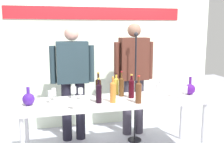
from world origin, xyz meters
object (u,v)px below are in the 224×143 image
at_px(wine_glass_right_4, 168,84).
at_px(wine_bottle_3, 116,85).
at_px(wine_glass_left_4, 74,100).
at_px(wine_glass_right_2, 161,84).
at_px(wine_bottle_6, 131,88).
at_px(decanter_blue_right, 190,89).
at_px(display_table, 115,104).
at_px(wine_glass_left_3, 80,91).
at_px(wine_glass_right_0, 185,90).
at_px(decanter_blue_left, 28,99).
at_px(wine_bottle_1, 98,86).
at_px(wine_bottle_5, 139,92).
at_px(wine_bottle_4, 99,92).
at_px(wine_glass_right_3, 175,88).
at_px(wine_glass_right_1, 158,87).
at_px(presenter_right, 134,72).
at_px(wine_bottle_2, 113,91).
at_px(wine_glass_left_2, 54,92).
at_px(wine_glass_left_0, 50,94).
at_px(presenter_left, 73,76).
at_px(wine_bottle_0, 121,86).
at_px(wine_glass_left_1, 74,90).
at_px(microphone_stand, 135,105).

bearing_deg(wine_glass_right_4, wine_bottle_3, 178.51).
distance_m(wine_glass_left_4, wine_glass_right_2, 1.40).
bearing_deg(wine_bottle_6, decanter_blue_right, -1.98).
distance_m(display_table, decanter_blue_right, 1.07).
xyz_separation_m(wine_glass_left_3, wine_glass_right_0, (1.30, -0.28, 0.01)).
relative_size(decanter_blue_left, wine_bottle_1, 0.68).
xyz_separation_m(wine_bottle_1, wine_bottle_5, (0.41, -0.43, 0.01)).
height_order(wine_bottle_4, wine_glass_right_3, wine_bottle_4).
distance_m(wine_bottle_5, wine_glass_right_2, 0.70).
xyz_separation_m(display_table, wine_glass_right_1, (0.62, 0.08, 0.17)).
relative_size(presenter_right, wine_bottle_1, 5.35).
bearing_deg(wine_glass_right_3, display_table, 177.00).
height_order(wine_glass_left_3, wine_glass_right_2, wine_glass_right_2).
relative_size(wine_glass_right_0, wine_glass_right_3, 1.06).
xyz_separation_m(wine_bottle_2, wine_glass_left_2, (-0.70, 0.26, -0.03)).
relative_size(wine_bottle_3, wine_glass_left_4, 1.98).
bearing_deg(wine_glass_right_0, wine_glass_left_0, 172.98).
relative_size(decanter_blue_right, wine_glass_left_3, 1.61).
bearing_deg(presenter_left, wine_glass_left_0, -117.66).
xyz_separation_m(display_table, wine_glass_left_2, (-0.75, 0.16, 0.17)).
height_order(display_table, presenter_right, presenter_right).
relative_size(wine_bottle_1, wine_glass_right_0, 1.91).
bearing_deg(wine_glass_left_0, wine_glass_right_4, 7.42).
height_order(wine_bottle_0, wine_bottle_3, wine_bottle_0).
relative_size(wine_bottle_1, wine_glass_left_0, 2.06).
distance_m(decanter_blue_left, wine_bottle_0, 1.18).
bearing_deg(wine_glass_left_1, presenter_left, 85.84).
bearing_deg(wine_bottle_0, wine_glass_left_2, 179.73).
bearing_deg(presenter_left, wine_bottle_2, -61.25).
xyz_separation_m(presenter_left, wine_glass_left_4, (-0.08, -0.91, -0.11)).
distance_m(decanter_blue_right, presenter_left, 1.66).
bearing_deg(wine_glass_left_2, presenter_left, 60.29).
distance_m(display_table, microphone_stand, 0.58).
bearing_deg(wine_glass_right_1, wine_bottle_3, 160.69).
relative_size(presenter_right, wine_glass_left_3, 11.37).
distance_m(wine_bottle_2, wine_glass_left_3, 0.43).
bearing_deg(wine_bottle_6, microphone_stand, 63.34).
distance_m(wine_bottle_3, wine_glass_left_3, 0.53).
relative_size(presenter_right, wine_bottle_5, 5.06).
height_order(wine_bottle_0, wine_bottle_4, wine_bottle_0).
bearing_deg(wine_glass_left_0, wine_bottle_6, 0.77).
bearing_deg(wine_bottle_5, presenter_right, 75.41).
relative_size(presenter_left, wine_bottle_5, 4.95).
xyz_separation_m(display_table, wine_bottle_1, (-0.17, 0.23, 0.19)).
distance_m(wine_bottle_3, wine_bottle_5, 0.50).
height_order(wine_bottle_4, wine_glass_right_4, wine_bottle_4).
relative_size(decanter_blue_left, wine_glass_left_2, 1.42).
bearing_deg(wine_glass_right_0, wine_glass_right_4, 95.02).
height_order(wine_bottle_3, wine_glass_right_0, wine_bottle_3).
height_order(decanter_blue_right, wine_glass_right_0, decanter_blue_right).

